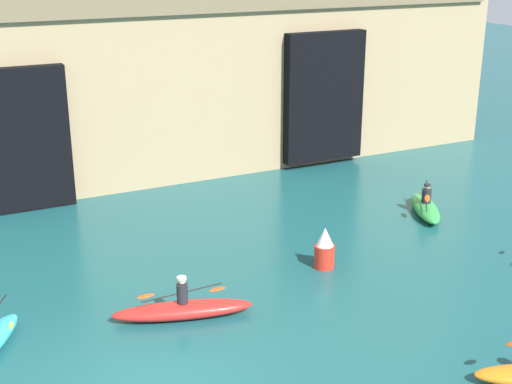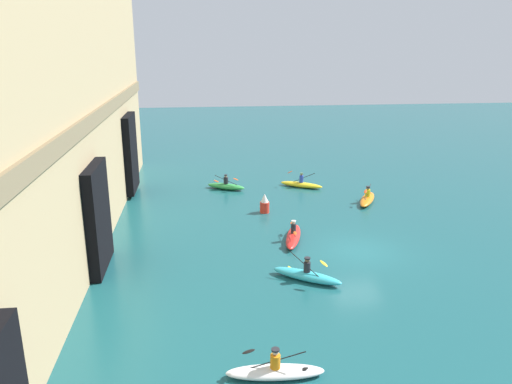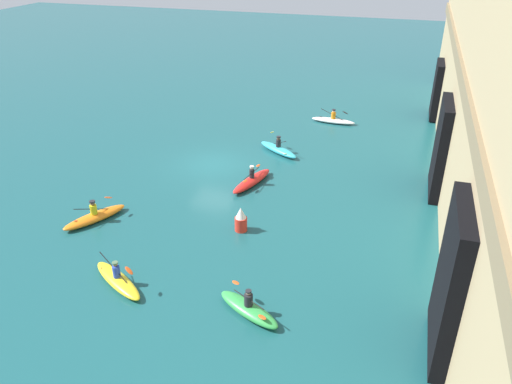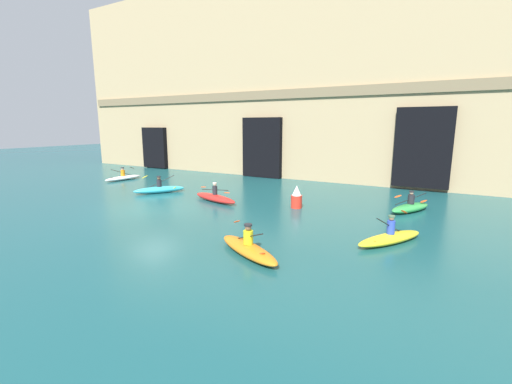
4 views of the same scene
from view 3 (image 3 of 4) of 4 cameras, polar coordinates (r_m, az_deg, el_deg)
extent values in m
plane|color=#195156|center=(30.63, -4.97, 3.15)|extent=(120.00, 120.00, 0.00)
cube|color=#79674A|center=(27.25, 22.29, 13.34)|extent=(41.91, 0.24, 0.73)
cube|color=black|center=(40.30, 20.10, 10.92)|extent=(3.02, 0.70, 4.10)
cube|color=black|center=(28.16, 20.55, 4.73)|extent=(3.57, 0.70, 5.02)
cube|color=black|center=(17.13, 21.57, -9.60)|extent=(3.57, 0.70, 5.35)
ellipsoid|color=green|center=(19.11, -0.85, -13.26)|extent=(2.00, 2.93, 0.43)
cylinder|color=#232328|center=(18.81, -0.86, -12.22)|extent=(0.33, 0.33, 0.48)
sphere|color=tan|center=(18.60, -0.87, -11.44)|extent=(0.19, 0.19, 0.19)
cylinder|color=#232328|center=(18.55, -0.87, -11.27)|extent=(0.23, 0.23, 0.06)
cylinder|color=black|center=(18.80, -0.86, -12.17)|extent=(1.28, 1.59, 0.49)
ellipsoid|color=#D84C19|center=(18.38, 0.70, -14.11)|extent=(0.42, 0.46, 0.15)
ellipsoid|color=#D84C19|center=(19.25, -2.34, -10.30)|extent=(0.42, 0.46, 0.15)
ellipsoid|color=orange|center=(25.82, -17.94, -2.75)|extent=(3.31, 2.24, 0.40)
cylinder|color=gold|center=(25.61, -18.08, -1.91)|extent=(0.34, 0.34, 0.47)
sphere|color=brown|center=(25.45, -18.20, -1.22)|extent=(0.23, 0.23, 0.23)
cylinder|color=#232328|center=(25.40, -18.23, -1.04)|extent=(0.28, 0.28, 0.06)
cylinder|color=black|center=(25.60, -18.09, -1.86)|extent=(1.70, 0.98, 0.77)
ellipsoid|color=#D84C19|center=(25.48, -19.66, -3.13)|extent=(0.46, 0.37, 0.20)
ellipsoid|color=#D84C19|center=(25.75, -16.53, -0.61)|extent=(0.46, 0.37, 0.20)
ellipsoid|color=yellow|center=(21.23, -15.51, -9.70)|extent=(2.29, 3.17, 0.38)
cylinder|color=#2D47B7|center=(20.96, -15.67, -8.74)|extent=(0.30, 0.30, 0.51)
sphere|color=#9E704C|center=(20.76, -15.79, -7.96)|extent=(0.19, 0.19, 0.19)
cylinder|color=#4C6B4C|center=(20.72, -15.82, -7.79)|extent=(0.24, 0.24, 0.06)
cylinder|color=black|center=(20.95, -15.68, -8.68)|extent=(0.77, 1.86, 1.01)
ellipsoid|color=#D84C19|center=(20.09, -14.32, -8.69)|extent=(0.32, 0.45, 0.24)
ellipsoid|color=#D84C19|center=(21.82, -16.93, -8.66)|extent=(0.32, 0.45, 0.24)
ellipsoid|color=white|center=(37.71, 8.80, 8.06)|extent=(0.99, 3.26, 0.34)
cylinder|color=orange|center=(37.57, 8.85, 8.64)|extent=(0.33, 0.33, 0.47)
sphere|color=beige|center=(37.46, 8.88, 9.14)|extent=(0.22, 0.22, 0.22)
cylinder|color=#232328|center=(37.43, 8.89, 9.27)|extent=(0.27, 0.27, 0.06)
cylinder|color=black|center=(37.57, 8.85, 8.68)|extent=(0.32, 1.94, 0.76)
ellipsoid|color=black|center=(37.91, 7.57, 8.43)|extent=(0.24, 0.45, 0.20)
ellipsoid|color=black|center=(37.24, 10.16, 8.92)|extent=(0.24, 0.45, 0.20)
ellipsoid|color=#33B2C6|center=(32.11, 2.56, 4.86)|extent=(2.45, 3.15, 0.43)
cylinder|color=#232328|center=(31.94, 2.58, 5.59)|extent=(0.31, 0.31, 0.46)
sphere|color=brown|center=(31.81, 2.59, 6.16)|extent=(0.22, 0.22, 0.22)
cylinder|color=#232328|center=(31.78, 2.59, 6.31)|extent=(0.28, 0.28, 0.06)
cylinder|color=black|center=(31.93, 2.58, 5.63)|extent=(1.50, 1.37, 0.97)
ellipsoid|color=yellow|center=(31.38, 3.31, 4.37)|extent=(0.43, 0.42, 0.23)
ellipsoid|color=yellow|center=(32.50, 1.87, 6.85)|extent=(0.43, 0.42, 0.23)
ellipsoid|color=red|center=(28.03, -0.48, 1.27)|extent=(3.61, 1.67, 0.43)
cylinder|color=#232328|center=(27.82, -0.48, 2.13)|extent=(0.28, 0.28, 0.50)
sphere|color=beige|center=(27.67, -0.48, 2.78)|extent=(0.19, 0.19, 0.19)
cylinder|color=silver|center=(27.64, -0.48, 2.93)|extent=(0.24, 0.24, 0.06)
cylinder|color=black|center=(27.81, -0.48, 2.18)|extent=(2.07, 0.24, 0.19)
ellipsoid|color=#D84C19|center=(27.09, -1.25, 1.27)|extent=(0.46, 0.22, 0.08)
ellipsoid|color=#D84C19|center=(28.54, 0.25, 3.04)|extent=(0.46, 0.22, 0.08)
cylinder|color=red|center=(23.75, -1.73, -3.68)|extent=(0.60, 0.60, 0.69)
cone|color=white|center=(23.44, -1.75, -2.39)|extent=(0.51, 0.51, 0.55)
camera|label=1|loc=(37.26, -21.91, 20.18)|focal=50.00mm
camera|label=2|loc=(48.91, 15.36, 24.34)|focal=35.00mm
camera|label=4|loc=(27.57, -43.04, 2.49)|focal=24.00mm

